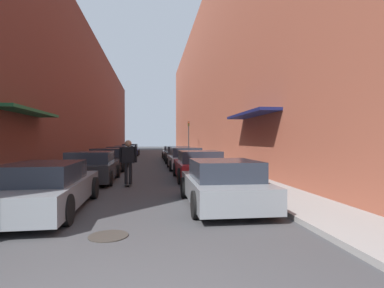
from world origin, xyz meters
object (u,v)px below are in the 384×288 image
object	(u,v)px
parked_car_left_5	(130,150)
parked_car_right_4	(172,153)
manhole_cover	(108,236)
parked_car_right_2	(185,159)
skateboarder	(128,158)
parked_car_left_3	(119,155)
traffic_light	(189,135)
parked_car_right_0	(223,184)
parked_car_left_1	(92,167)
parked_car_left_4	(125,152)
parked_car_left_0	(46,187)
parked_car_right_1	(199,166)
parked_car_right_3	(178,155)
parked_car_left_2	(109,159)

from	to	relation	value
parked_car_left_5	parked_car_right_4	distance (m)	7.66
parked_car_left_5	manhole_cover	size ratio (longest dim) A/B	6.80
parked_car_right_2	skateboarder	bearing A→B (deg)	-114.23
parked_car_left_3	traffic_light	bearing A→B (deg)	44.84
parked_car_left_3	parked_car_right_0	world-z (taller)	parked_car_left_3
parked_car_right_4	traffic_light	world-z (taller)	traffic_light
manhole_cover	traffic_light	bearing A→B (deg)	79.72
parked_car_left_1	parked_car_left_5	xyz separation A→B (m)	(-0.02, 22.17, 0.04)
parked_car_left_4	manhole_cover	size ratio (longest dim) A/B	6.61
parked_car_left_0	traffic_light	bearing A→B (deg)	74.35
manhole_cover	parked_car_right_2	bearing A→B (deg)	77.58
parked_car_left_1	manhole_cover	world-z (taller)	parked_car_left_1
parked_car_right_1	parked_car_right_2	xyz separation A→B (m)	(-0.05, 4.99, 0.01)
parked_car_right_3	parked_car_left_5	bearing A→B (deg)	110.83
parked_car_right_2	skateboarder	world-z (taller)	skateboarder
parked_car_left_2	parked_car_left_4	bearing A→B (deg)	90.17
parked_car_left_3	skateboarder	distance (m)	12.03
parked_car_right_0	parked_car_left_2	bearing A→B (deg)	112.75
parked_car_left_3	parked_car_right_0	xyz separation A→B (m)	(4.37, -15.85, -0.03)
parked_car_left_0	parked_car_right_3	distance (m)	16.25
parked_car_left_4	parked_car_right_0	world-z (taller)	parked_car_left_4
skateboarder	parked_car_right_2	bearing A→B (deg)	65.77
parked_car_left_3	parked_car_right_3	world-z (taller)	parked_car_right_3
parked_car_right_2	traffic_light	size ratio (longest dim) A/B	1.21
parked_car_left_3	traffic_light	world-z (taller)	traffic_light
parked_car_left_4	parked_car_left_0	bearing A→B (deg)	-89.99
parked_car_right_1	skateboarder	distance (m)	3.27
parked_car_left_0	skateboarder	world-z (taller)	skateboarder
parked_car_left_5	parked_car_right_3	size ratio (longest dim) A/B	1.07
parked_car_left_1	parked_car_right_0	bearing A→B (deg)	-50.33
parked_car_left_2	parked_car_right_0	distance (m)	11.26
parked_car_left_1	parked_car_right_3	size ratio (longest dim) A/B	0.95
parked_car_right_3	parked_car_left_3	bearing A→B (deg)	177.19
parked_car_right_0	parked_car_left_4	bearing A→B (deg)	101.64
parked_car_left_2	parked_car_right_4	world-z (taller)	parked_car_left_2
parked_car_right_1	parked_car_right_3	bearing A→B (deg)	90.31
parked_car_left_0	manhole_cover	distance (m)	2.86
parked_car_left_4	parked_car_right_3	distance (m)	7.25
parked_car_right_0	traffic_light	size ratio (longest dim) A/B	1.11
parked_car_left_4	traffic_light	bearing A→B (deg)	6.06
skateboarder	parked_car_left_0	bearing A→B (deg)	-112.80
parked_car_left_1	parked_car_right_0	xyz separation A→B (m)	(4.32, -5.21, -0.03)
parked_car_right_4	parked_car_left_2	bearing A→B (deg)	-112.41
parked_car_right_2	parked_car_left_0	bearing A→B (deg)	-113.69
parked_car_left_0	parked_car_right_0	bearing A→B (deg)	-0.24
parked_car_left_5	parked_car_right_4	size ratio (longest dim) A/B	1.20
parked_car_right_0	parked_car_right_4	size ratio (longest dim) A/B	0.99
parked_car_left_0	parked_car_right_2	world-z (taller)	parked_car_right_2
parked_car_right_0	parked_car_left_5	bearing A→B (deg)	99.01
parked_car_left_0	parked_car_left_4	bearing A→B (deg)	90.01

